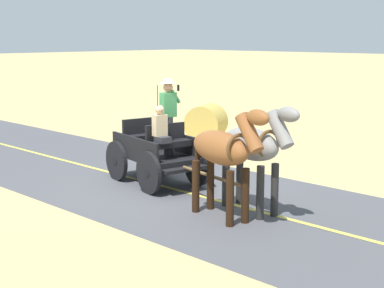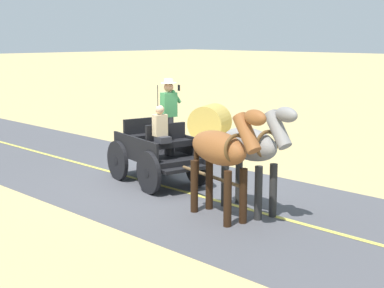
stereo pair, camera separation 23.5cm
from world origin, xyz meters
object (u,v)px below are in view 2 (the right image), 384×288
Objects in this scene: horse_drawn_carriage at (158,150)px; horse_near_side at (253,147)px; hay_bale at (210,123)px; horse_off_side at (222,151)px.

horse_drawn_carriage reaches higher than horse_near_side.
horse_near_side is at bearing 85.69° from horse_drawn_carriage.
horse_drawn_carriage is 2.04× the size of horse_near_side.
hay_bale is (-5.28, -6.17, -0.72)m from horse_near_side.
horse_drawn_carriage is 3.09m from horse_off_side.
hay_bale is (-6.00, -6.03, -0.72)m from horse_off_side.
horse_drawn_carriage reaches higher than horse_off_side.
horse_off_side is at bearing 45.13° from hay_bale.
hay_bale is (-5.05, -3.13, -0.22)m from horse_drawn_carriage.
hay_bale is at bearing -130.52° from horse_near_side.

